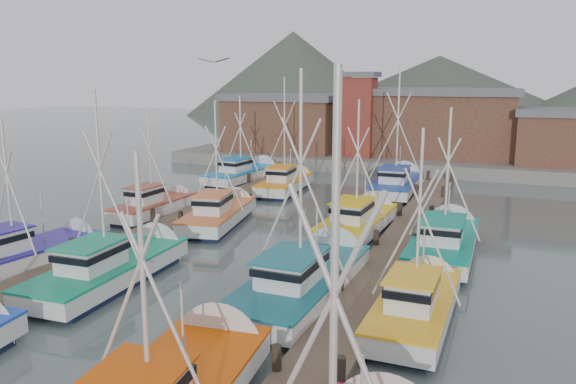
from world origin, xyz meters
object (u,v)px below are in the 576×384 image
(boat_8, at_px, (221,213))
(boat_12, at_px, (287,183))
(boat_4, at_px, (117,266))
(lookout_tower, at_px, (359,114))

(boat_8, height_order, boat_12, boat_12)
(boat_4, height_order, boat_12, boat_12)
(lookout_tower, bearing_deg, boat_12, -99.75)
(boat_8, relative_size, boat_12, 0.91)
(boat_4, relative_size, boat_8, 1.05)
(lookout_tower, relative_size, boat_12, 0.86)
(boat_12, bearing_deg, boat_4, -92.33)
(lookout_tower, bearing_deg, boat_4, -93.28)
(boat_4, relative_size, boat_12, 0.96)
(lookout_tower, relative_size, boat_8, 0.94)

